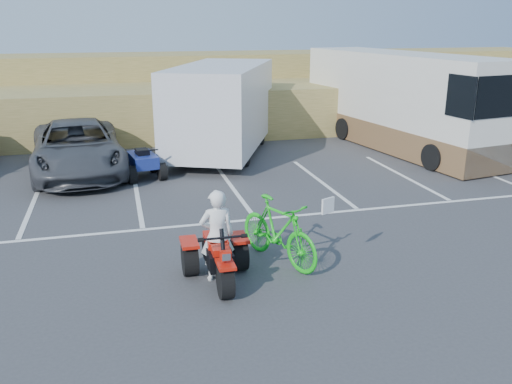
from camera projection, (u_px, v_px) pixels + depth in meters
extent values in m
plane|color=#3B3B3E|center=(286.00, 260.00, 10.92)|extent=(100.00, 100.00, 0.00)
cube|color=white|center=(33.00, 204.00, 14.23)|extent=(0.12, 5.00, 0.01)
cube|color=white|center=(137.00, 196.00, 14.88)|extent=(0.12, 5.00, 0.01)
cube|color=white|center=(233.00, 189.00, 15.53)|extent=(0.12, 5.00, 0.01)
cube|color=white|center=(321.00, 182.00, 16.18)|extent=(0.12, 5.00, 0.01)
cube|color=white|center=(403.00, 176.00, 16.83)|extent=(0.12, 5.00, 0.01)
cube|color=white|center=(478.00, 170.00, 17.48)|extent=(0.12, 5.00, 0.01)
cube|color=white|center=(256.00, 219.00, 13.13)|extent=(28.00, 0.12, 0.01)
cube|color=olive|center=(189.00, 108.00, 23.53)|extent=(40.00, 6.00, 2.00)
cube|color=olive|center=(178.00, 77.00, 26.46)|extent=(40.00, 4.00, 2.20)
imported|color=white|center=(217.00, 236.00, 9.84)|extent=(0.64, 0.42, 1.74)
imported|color=#14BF19|center=(278.00, 231.00, 10.63)|extent=(1.45, 2.25, 1.32)
imported|color=#404247|center=(78.00, 148.00, 16.97)|extent=(3.14, 6.01, 1.61)
cube|color=silver|center=(222.00, 105.00, 19.24)|extent=(5.18, 7.24, 2.80)
cylinder|color=black|center=(222.00, 142.00, 19.64)|extent=(2.57, 1.71, 0.79)
cube|color=silver|center=(399.00, 100.00, 20.29)|extent=(3.87, 9.81, 3.44)
cube|color=brown|center=(397.00, 133.00, 20.67)|extent=(3.92, 9.81, 0.95)
cube|color=black|center=(505.00, 96.00, 15.89)|extent=(2.17, 0.37, 1.24)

